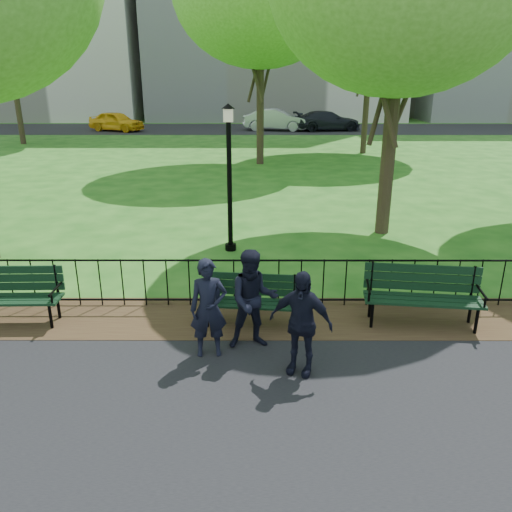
{
  "coord_description": "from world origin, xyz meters",
  "views": [
    {
      "loc": [
        0.21,
        -6.24,
        3.92
      ],
      "look_at": [
        0.2,
        1.5,
        1.14
      ],
      "focal_mm": 35.0,
      "sensor_mm": 36.0,
      "label": 1
    }
  ],
  "objects_px": {
    "taxi": "(116,121)",
    "park_bench_main": "(238,294)",
    "lamppost": "(229,174)",
    "park_bench_left_a": "(6,289)",
    "person_mid": "(253,300)",
    "sedan_silver": "(276,120)",
    "person_left": "(209,308)",
    "sedan_dark": "(327,121)",
    "tree_far_w": "(2,7)",
    "person_right": "(301,323)",
    "park_bench_right_a": "(423,289)"
  },
  "relations": [
    {
      "from": "taxi",
      "to": "park_bench_main",
      "type": "bearing_deg",
      "value": -138.82
    },
    {
      "from": "lamppost",
      "to": "taxi",
      "type": "xyz_separation_m",
      "value": [
        -10.16,
        28.06,
        -1.1
      ]
    },
    {
      "from": "park_bench_main",
      "to": "park_bench_left_a",
      "type": "bearing_deg",
      "value": -175.01
    },
    {
      "from": "person_mid",
      "to": "sedan_silver",
      "type": "bearing_deg",
      "value": 79.3
    },
    {
      "from": "person_left",
      "to": "sedan_dark",
      "type": "xyz_separation_m",
      "value": [
        6.15,
        33.19,
        -0.01
      ]
    },
    {
      "from": "lamppost",
      "to": "sedan_dark",
      "type": "relative_size",
      "value": 0.66
    },
    {
      "from": "person_mid",
      "to": "taxi",
      "type": "height_order",
      "value": "person_mid"
    },
    {
      "from": "lamppost",
      "to": "sedan_silver",
      "type": "height_order",
      "value": "lamppost"
    },
    {
      "from": "sedan_silver",
      "to": "person_mid",
      "type": "bearing_deg",
      "value": -171.42
    },
    {
      "from": "person_mid",
      "to": "lamppost",
      "type": "bearing_deg",
      "value": 89.22
    },
    {
      "from": "sedan_dark",
      "to": "tree_far_w",
      "type": "bearing_deg",
      "value": 102.37
    },
    {
      "from": "lamppost",
      "to": "person_right",
      "type": "relative_size",
      "value": 2.24
    },
    {
      "from": "park_bench_left_a",
      "to": "person_right",
      "type": "relative_size",
      "value": 1.22
    },
    {
      "from": "tree_far_w",
      "to": "sedan_dark",
      "type": "height_order",
      "value": "tree_far_w"
    },
    {
      "from": "park_bench_main",
      "to": "person_right",
      "type": "relative_size",
      "value": 1.1
    },
    {
      "from": "lamppost",
      "to": "park_bench_left_a",
      "type": "bearing_deg",
      "value": -133.55
    },
    {
      "from": "park_bench_left_a",
      "to": "tree_far_w",
      "type": "height_order",
      "value": "tree_far_w"
    },
    {
      "from": "tree_far_w",
      "to": "person_left",
      "type": "distance_m",
      "value": 29.52
    },
    {
      "from": "person_mid",
      "to": "taxi",
      "type": "distance_m",
      "value": 34.34
    },
    {
      "from": "person_left",
      "to": "person_mid",
      "type": "bearing_deg",
      "value": 12.96
    },
    {
      "from": "park_bench_left_a",
      "to": "person_right",
      "type": "bearing_deg",
      "value": -18.98
    },
    {
      "from": "park_bench_right_a",
      "to": "sedan_silver",
      "type": "bearing_deg",
      "value": 99.43
    },
    {
      "from": "tree_far_w",
      "to": "park_bench_left_a",
      "type": "bearing_deg",
      "value": -66.58
    },
    {
      "from": "sedan_silver",
      "to": "sedan_dark",
      "type": "height_order",
      "value": "sedan_silver"
    },
    {
      "from": "tree_far_w",
      "to": "person_right",
      "type": "distance_m",
      "value": 30.54
    },
    {
      "from": "person_mid",
      "to": "sedan_dark",
      "type": "relative_size",
      "value": 0.3
    },
    {
      "from": "lamppost",
      "to": "person_mid",
      "type": "distance_m",
      "value": 4.72
    },
    {
      "from": "taxi",
      "to": "sedan_dark",
      "type": "relative_size",
      "value": 0.85
    },
    {
      "from": "sedan_silver",
      "to": "sedan_dark",
      "type": "bearing_deg",
      "value": -80.12
    },
    {
      "from": "person_right",
      "to": "park_bench_left_a",
      "type": "bearing_deg",
      "value": -176.69
    },
    {
      "from": "person_right",
      "to": "taxi",
      "type": "bearing_deg",
      "value": 129.92
    },
    {
      "from": "lamppost",
      "to": "person_mid",
      "type": "height_order",
      "value": "lamppost"
    },
    {
      "from": "park_bench_right_a",
      "to": "sedan_dark",
      "type": "height_order",
      "value": "sedan_dark"
    },
    {
      "from": "tree_far_w",
      "to": "sedan_silver",
      "type": "height_order",
      "value": "tree_far_w"
    },
    {
      "from": "park_bench_left_a",
      "to": "taxi",
      "type": "height_order",
      "value": "taxi"
    },
    {
      "from": "park_bench_left_a",
      "to": "park_bench_right_a",
      "type": "bearing_deg",
      "value": -1.55
    },
    {
      "from": "person_mid",
      "to": "person_right",
      "type": "distance_m",
      "value": 0.96
    },
    {
      "from": "person_left",
      "to": "park_bench_right_a",
      "type": "bearing_deg",
      "value": 9.22
    },
    {
      "from": "tree_far_w",
      "to": "park_bench_main",
      "type": "bearing_deg",
      "value": -59.37
    },
    {
      "from": "person_right",
      "to": "sedan_dark",
      "type": "xyz_separation_m",
      "value": [
        4.85,
        33.65,
        -0.01
      ]
    },
    {
      "from": "park_bench_left_a",
      "to": "person_left",
      "type": "relative_size",
      "value": 1.23
    },
    {
      "from": "park_bench_right_a",
      "to": "sedan_silver",
      "type": "relative_size",
      "value": 0.39
    },
    {
      "from": "park_bench_left_a",
      "to": "person_right",
      "type": "distance_m",
      "value": 5.02
    },
    {
      "from": "park_bench_right_a",
      "to": "park_bench_main",
      "type": "bearing_deg",
      "value": -171.99
    },
    {
      "from": "person_left",
      "to": "sedan_silver",
      "type": "bearing_deg",
      "value": 78.85
    },
    {
      "from": "park_bench_main",
      "to": "park_bench_right_a",
      "type": "xyz_separation_m",
      "value": [
        3.06,
        0.04,
        0.07
      ]
    },
    {
      "from": "park_bench_left_a",
      "to": "taxi",
      "type": "distance_m",
      "value": 32.48
    },
    {
      "from": "park_bench_left_a",
      "to": "person_left",
      "type": "xyz_separation_m",
      "value": [
        3.48,
        -1.07,
        0.17
      ]
    },
    {
      "from": "park_bench_main",
      "to": "person_mid",
      "type": "distance_m",
      "value": 0.82
    },
    {
      "from": "lamppost",
      "to": "person_left",
      "type": "distance_m",
      "value": 4.92
    }
  ]
}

